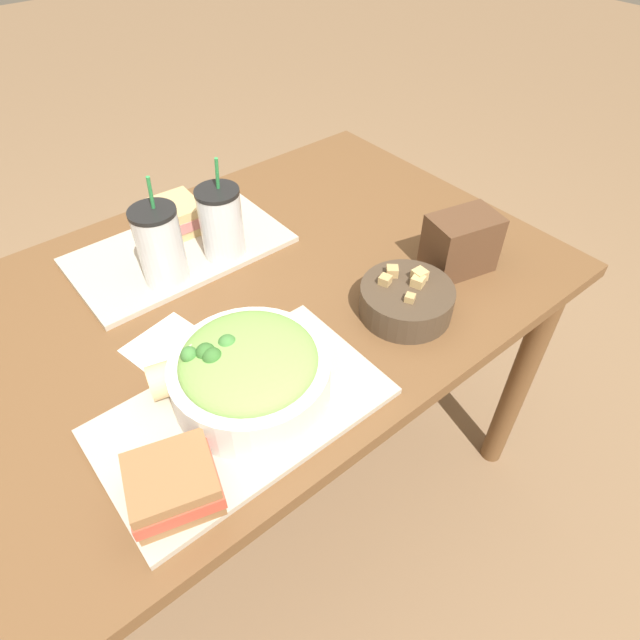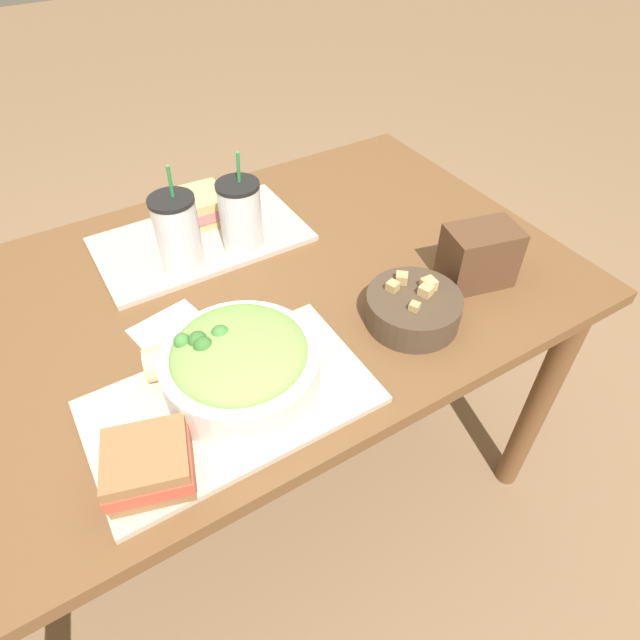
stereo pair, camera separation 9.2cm
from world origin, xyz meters
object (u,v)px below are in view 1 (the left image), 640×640
salad_bowl (250,372)px  chip_bag (461,243)px  soup_bowl (406,299)px  napkin_folded (162,342)px  sandwich_near (173,484)px  drink_cup_dark (161,248)px  baguette_near (189,372)px  sandwich_far (175,216)px  drink_cup_red (222,225)px

salad_bowl → chip_bag: (0.52, 0.02, -0.00)m
soup_bowl → napkin_folded: (-0.40, 0.22, -0.03)m
salad_bowl → sandwich_near: size_ratio=1.73×
soup_bowl → drink_cup_dark: size_ratio=0.77×
sandwich_near → baguette_near: sandwich_near is taller
sandwich_far → drink_cup_dark: 0.18m
baguette_near → drink_cup_dark: bearing=-5.8°
soup_bowl → sandwich_far: soup_bowl is taller
soup_bowl → sandwich_near: 0.53m
salad_bowl → napkin_folded: size_ratio=1.74×
soup_bowl → sandwich_near: size_ratio=1.21×
soup_bowl → drink_cup_red: (-0.17, 0.36, 0.05)m
sandwich_far → drink_cup_dark: size_ratio=0.54×
salad_bowl → baguette_near: bearing=128.4°
drink_cup_red → napkin_folded: drink_cup_red is taller
drink_cup_red → chip_bag: size_ratio=1.41×
baguette_near → drink_cup_red: size_ratio=0.62×
salad_bowl → napkin_folded: salad_bowl is taller
sandwich_near → sandwich_far: same height
sandwich_far → drink_cup_red: bearing=-73.9°
soup_bowl → drink_cup_dark: (-0.31, 0.36, 0.05)m
baguette_near → drink_cup_red: 0.36m
salad_bowl → drink_cup_red: bearing=64.3°
sandwich_near → chip_bag: bearing=24.7°
napkin_folded → baguette_near: bearing=-93.9°
drink_cup_dark → napkin_folded: bearing=-122.3°
baguette_near → drink_cup_red: bearing=-26.7°
sandwich_far → drink_cup_dark: bearing=-121.4°
drink_cup_dark → napkin_folded: size_ratio=1.57×
salad_bowl → baguette_near: (-0.07, 0.08, -0.03)m
drink_cup_dark → chip_bag: 0.59m
salad_bowl → soup_bowl: (0.34, -0.01, -0.03)m
salad_bowl → chip_bag: salad_bowl is taller
sandwich_far → drink_cup_red: 0.16m
soup_bowl → baguette_near: bearing=167.0°
soup_bowl → drink_cup_red: drink_cup_red is taller
drink_cup_dark → napkin_folded: 0.19m
salad_bowl → sandwich_far: salad_bowl is taller
sandwich_near → drink_cup_red: bearing=67.8°
drink_cup_dark → chip_bag: size_ratio=1.47×
salad_bowl → sandwich_near: 0.20m
drink_cup_dark → chip_bag: drink_cup_dark is taller
soup_bowl → sandwich_far: 0.55m
chip_bag → drink_cup_dark: bearing=159.5°
soup_bowl → salad_bowl: bearing=178.0°
soup_bowl → chip_bag: bearing=8.8°
baguette_near → sandwich_far: bearing=-11.1°
chip_bag → sandwich_far: bearing=142.7°
drink_cup_red → napkin_folded: size_ratio=1.51×
salad_bowl → napkin_folded: (-0.06, 0.21, -0.06)m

